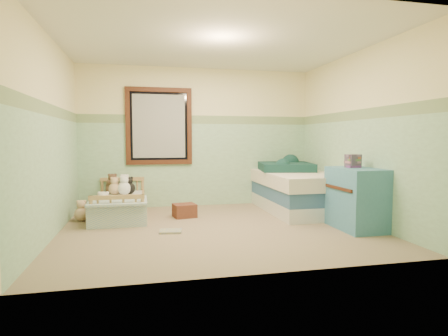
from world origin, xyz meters
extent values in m
cube|color=#8F7759|center=(0.00, 0.00, -0.01)|extent=(4.20, 3.60, 0.02)
cube|color=silver|center=(0.00, 0.00, 2.51)|extent=(4.20, 3.60, 0.02)
cube|color=beige|center=(0.00, 1.80, 1.25)|extent=(4.20, 0.04, 2.50)
cube|color=beige|center=(0.00, -1.80, 1.25)|extent=(4.20, 0.04, 2.50)
cube|color=beige|center=(-2.10, 0.00, 1.25)|extent=(0.04, 3.60, 2.50)
cube|color=beige|center=(2.10, 0.00, 1.25)|extent=(0.04, 3.60, 2.50)
cube|color=#84AC86|center=(0.00, 1.79, 0.75)|extent=(4.20, 0.01, 1.50)
cube|color=#3E653F|center=(0.00, 1.79, 1.57)|extent=(4.20, 0.01, 0.15)
cube|color=#311A0E|center=(-0.70, 1.76, 1.45)|extent=(1.16, 0.06, 1.36)
cube|color=#BCBCB8|center=(-0.70, 1.77, 1.45)|extent=(0.92, 0.01, 1.12)
cube|color=olive|center=(-1.35, 1.05, 0.10)|extent=(0.75, 1.49, 0.19)
cube|color=silver|center=(-1.35, 1.05, 0.25)|extent=(0.68, 1.43, 0.12)
cube|color=#6E9BC3|center=(-1.35, 0.58, 0.33)|extent=(0.81, 0.75, 0.03)
sphere|color=brown|center=(-1.50, 1.55, 0.42)|extent=(0.22, 0.22, 0.22)
sphere|color=white|center=(-1.30, 1.55, 0.42)|extent=(0.21, 0.21, 0.21)
sphere|color=#D6AB81|center=(-1.45, 1.33, 0.41)|extent=(0.20, 0.20, 0.20)
sphere|color=black|center=(-1.22, 1.33, 0.41)|extent=(0.20, 0.20, 0.20)
sphere|color=silver|center=(-1.61, 1.12, 0.13)|extent=(0.27, 0.27, 0.27)
sphere|color=#D6AB81|center=(-1.90, 0.85, 0.11)|extent=(0.21, 0.21, 0.21)
cube|color=silver|center=(1.55, 0.98, 0.11)|extent=(1.05, 2.09, 0.22)
cube|color=#2B5274|center=(1.55, 0.98, 0.33)|extent=(1.05, 2.09, 0.22)
cube|color=beige|center=(1.55, 0.98, 0.55)|extent=(1.09, 2.14, 0.22)
cube|color=#123130|center=(1.50, 1.28, 0.73)|extent=(1.05, 1.09, 0.14)
cube|color=teal|center=(1.83, -0.45, 0.42)|extent=(0.52, 0.83, 0.83)
cube|color=brown|center=(1.83, -0.35, 0.92)|extent=(0.21, 0.18, 0.18)
cube|color=brown|center=(-0.37, 0.80, 0.10)|extent=(0.38, 0.35, 0.21)
cube|color=yellow|center=(-0.65, -0.11, 0.01)|extent=(0.31, 0.26, 0.03)
sphere|color=brown|center=(-1.53, 1.46, 0.39)|extent=(0.16, 0.16, 0.16)
sphere|color=white|center=(-1.29, 1.27, 0.42)|extent=(0.21, 0.21, 0.21)
camera|label=1|loc=(-0.99, -4.89, 1.22)|focal=29.52mm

